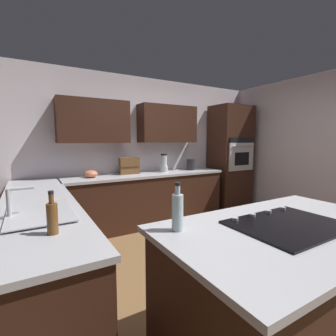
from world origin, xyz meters
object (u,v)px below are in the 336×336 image
object	(u,v)px
kettle	(191,164)
mixing_bowl	(91,174)
dish_soap_bottle	(52,217)
wall_oven	(230,158)
sink_unit	(39,212)
spice_rack	(129,166)
cooktop	(288,224)
oil_bottle	(177,211)
blender	(164,164)

from	to	relation	value
kettle	mixing_bowl	bearing A→B (deg)	0.00
kettle	dish_soap_bottle	world-z (taller)	dish_soap_bottle
wall_oven	sink_unit	world-z (taller)	wall_oven
spice_rack	kettle	distance (m)	1.25
cooktop	mixing_bowl	bearing A→B (deg)	-76.37
dish_soap_bottle	wall_oven	bearing A→B (deg)	-149.25
oil_bottle	sink_unit	bearing A→B (deg)	-47.23
wall_oven	oil_bottle	bearing A→B (deg)	40.49
cooktop	dish_soap_bottle	xyz separation A→B (m)	(1.41, -0.64, 0.10)
sink_unit	kettle	distance (m)	3.18
cooktop	dish_soap_bottle	size ratio (longest dim) A/B	2.79
kettle	oil_bottle	world-z (taller)	oil_bottle
sink_unit	cooktop	bearing A→B (deg)	142.61
sink_unit	spice_rack	bearing A→B (deg)	-129.10
kettle	cooktop	bearing A→B (deg)	66.82
sink_unit	kettle	bearing A→B (deg)	-147.39
cooktop	blender	xyz separation A→B (m)	(-0.61, -2.83, 0.13)
kettle	dish_soap_bottle	bearing A→B (deg)	39.94
sink_unit	kettle	xyz separation A→B (m)	(-2.68, -1.71, 0.09)
cooktop	spice_rack	distance (m)	2.88
kettle	dish_soap_bottle	size ratio (longest dim) A/B	0.79
kettle	oil_bottle	size ratio (longest dim) A/B	0.68
wall_oven	kettle	distance (m)	1.00
cooktop	oil_bottle	distance (m)	0.78
wall_oven	spice_rack	world-z (taller)	wall_oven
kettle	oil_bottle	xyz separation A→B (m)	(1.92, 2.53, 0.02)
cooktop	oil_bottle	size ratio (longest dim) A/B	2.41
sink_unit	oil_bottle	bearing A→B (deg)	132.77
mixing_bowl	oil_bottle	xyz separation A→B (m)	(0.02, 2.53, 0.07)
wall_oven	dish_soap_bottle	xyz separation A→B (m)	(3.62, 2.15, -0.08)
spice_rack	kettle	world-z (taller)	spice_rack
cooktop	mixing_bowl	xyz separation A→B (m)	(0.69, -2.83, 0.05)
blender	oil_bottle	world-z (taller)	blender
blender	dish_soap_bottle	size ratio (longest dim) A/B	1.21
blender	dish_soap_bottle	distance (m)	2.98
cooktop	blender	distance (m)	2.90
dish_soap_bottle	oil_bottle	bearing A→B (deg)	154.10
kettle	dish_soap_bottle	distance (m)	3.42
wall_oven	kettle	bearing A→B (deg)	-2.26
oil_bottle	cooktop	bearing A→B (deg)	157.00
mixing_bowl	dish_soap_bottle	distance (m)	2.31
mixing_bowl	spice_rack	xyz separation A→B (m)	(-0.65, -0.04, 0.09)
sink_unit	dish_soap_bottle	distance (m)	0.49
spice_rack	kettle	size ratio (longest dim) A/B	1.59
wall_oven	mixing_bowl	size ratio (longest dim) A/B	10.54
wall_oven	blender	bearing A→B (deg)	-1.42
sink_unit	spice_rack	xyz separation A→B (m)	(-1.43, -1.76, 0.13)
wall_oven	kettle	world-z (taller)	wall_oven
cooktop	spice_rack	xyz separation A→B (m)	(0.04, -2.88, 0.14)
spice_rack	dish_soap_bottle	bearing A→B (deg)	58.52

